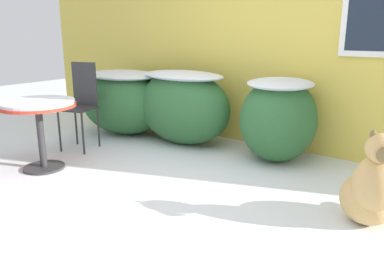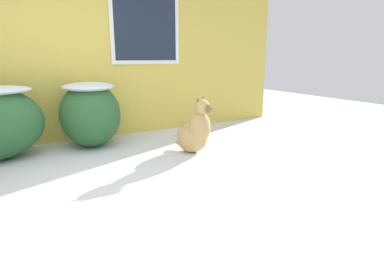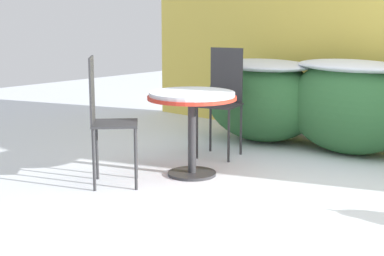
% 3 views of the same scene
% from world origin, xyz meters
% --- Properties ---
extents(ground_plane, '(16.00, 16.00, 0.00)m').
position_xyz_m(ground_plane, '(0.00, 0.00, 0.00)').
color(ground_plane, silver).
extents(house_wall, '(8.00, 0.10, 3.33)m').
position_xyz_m(house_wall, '(0.07, 2.20, 1.68)').
color(house_wall, '#DBC14C').
rests_on(house_wall, ground_plane).
extents(shrub_right, '(0.83, 0.90, 0.92)m').
position_xyz_m(shrub_right, '(0.36, 1.72, 0.49)').
color(shrub_right, '#2D6033').
rests_on(shrub_right, ground_plane).
extents(dog, '(0.54, 0.61, 0.76)m').
position_xyz_m(dog, '(1.51, 0.73, 0.28)').
color(dog, tan).
rests_on(dog, ground_plane).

